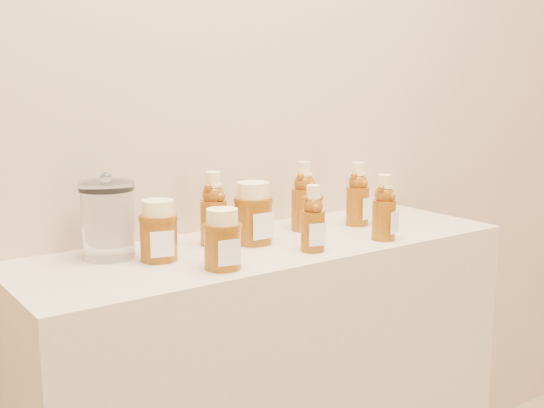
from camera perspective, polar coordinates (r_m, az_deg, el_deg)
wall_back at (r=1.73m, az=-4.17°, el=12.70°), size 3.50×0.02×2.70m
bear_bottle_back_left at (r=1.58m, az=-4.93°, el=0.02°), size 0.09×0.09×0.19m
bear_bottle_back_mid at (r=1.72m, az=2.68°, el=1.03°), size 0.09×0.09×0.20m
bear_bottle_back_right at (r=1.80m, az=7.19°, el=1.19°), size 0.08×0.08×0.19m
bear_bottle_front_left at (r=1.52m, az=3.44°, el=-0.84°), size 0.07×0.07×0.17m
bear_bottle_front_right at (r=1.65m, az=9.37°, el=0.07°), size 0.08×0.08×0.18m
honey_jar_left at (r=1.47m, az=-9.47°, el=-2.19°), size 0.10×0.10×0.13m
honey_jar_back at (r=1.59m, az=-1.58°, el=-0.76°), size 0.10×0.10×0.15m
honey_jar_front at (r=1.39m, az=-4.17°, el=-2.93°), size 0.09×0.09×0.12m
glass_canister at (r=1.50m, az=-13.59°, el=-1.04°), size 0.14×0.14×0.18m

